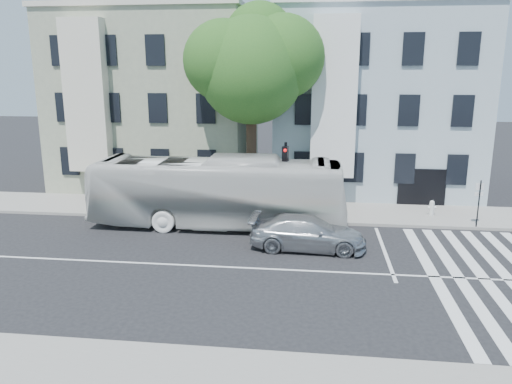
% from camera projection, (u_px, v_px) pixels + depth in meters
% --- Properties ---
extents(ground, '(120.00, 120.00, 0.00)m').
position_uv_depth(ground, '(224.00, 267.00, 19.61)').
color(ground, black).
rests_on(ground, ground).
extents(sidewalk_far, '(80.00, 4.00, 0.15)m').
position_uv_depth(sidewalk_far, '(250.00, 210.00, 27.30)').
color(sidewalk_far, gray).
rests_on(sidewalk_far, ground).
extents(building_left, '(12.00, 10.00, 11.00)m').
position_uv_depth(building_left, '(161.00, 101.00, 33.56)').
color(building_left, gray).
rests_on(building_left, ground).
extents(building_right, '(12.00, 10.00, 11.00)m').
position_uv_depth(building_right, '(373.00, 102.00, 31.94)').
color(building_right, '#99ACB6').
rests_on(building_right, ground).
extents(street_tree, '(7.30, 5.90, 11.10)m').
position_uv_depth(street_tree, '(253.00, 64.00, 26.15)').
color(street_tree, '#2D2116').
rests_on(street_tree, ground).
extents(bus, '(3.01, 12.50, 3.48)m').
position_uv_depth(bus, '(218.00, 192.00, 24.35)').
color(bus, silver).
rests_on(bus, ground).
extents(sedan, '(2.20, 5.05, 1.45)m').
position_uv_depth(sedan, '(308.00, 233.00, 21.44)').
color(sedan, '#B5B8BD').
rests_on(sedan, ground).
extents(hedge, '(8.54, 1.62, 0.70)m').
position_uv_depth(hedge, '(185.00, 206.00, 26.43)').
color(hedge, '#29571C').
rests_on(hedge, sidewalk_far).
extents(traffic_signal, '(0.42, 0.53, 4.12)m').
position_uv_depth(traffic_signal, '(285.00, 172.00, 24.47)').
color(traffic_signal, black).
rests_on(traffic_signal, ground).
extents(fire_hydrant, '(0.44, 0.26, 0.80)m').
position_uv_depth(fire_hydrant, '(432.00, 208.00, 25.97)').
color(fire_hydrant, silver).
rests_on(fire_hydrant, sidewalk_far).
extents(far_sign_pole, '(0.41, 0.20, 2.30)m').
position_uv_depth(far_sign_pole, '(479.00, 197.00, 23.84)').
color(far_sign_pole, black).
rests_on(far_sign_pole, sidewalk_far).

